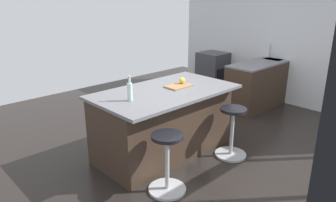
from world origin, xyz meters
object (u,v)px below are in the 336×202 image
(cutting_board, at_px, (178,86))
(oven_range, at_px, (213,71))
(stool_by_window, at_px, (232,134))
(water_bottle, at_px, (130,91))
(apple_yellow, at_px, (182,80))
(kitchen_island, at_px, (163,121))
(stool_middle, at_px, (167,165))

(cutting_board, bearing_deg, oven_range, -149.97)
(stool_by_window, height_order, water_bottle, water_bottle)
(apple_yellow, distance_m, water_bottle, 0.98)
(stool_by_window, bearing_deg, kitchen_island, -49.95)
(stool_middle, height_order, water_bottle, water_bottle)
(cutting_board, bearing_deg, water_bottle, 1.69)
(oven_range, relative_size, apple_yellow, 10.04)
(cutting_board, relative_size, apple_yellow, 4.14)
(water_bottle, bearing_deg, stool_by_window, 151.83)
(water_bottle, bearing_deg, oven_range, -155.85)
(stool_by_window, height_order, cutting_board, cutting_board)
(stool_by_window, xyz_separation_m, stool_middle, (1.24, 0.00, 0.00))
(stool_middle, xyz_separation_m, water_bottle, (-0.00, -0.66, 0.73))
(stool_by_window, bearing_deg, apple_yellow, -70.37)
(water_bottle, bearing_deg, kitchen_island, -172.99)
(kitchen_island, height_order, stool_middle, kitchen_island)
(oven_range, height_order, water_bottle, water_bottle)
(cutting_board, bearing_deg, kitchen_island, -11.46)
(oven_range, height_order, kitchen_island, kitchen_island)
(oven_range, bearing_deg, kitchen_island, 27.22)
(cutting_board, relative_size, water_bottle, 1.15)
(kitchen_island, distance_m, cutting_board, 0.54)
(cutting_board, xyz_separation_m, water_bottle, (0.86, 0.03, 0.11))
(oven_range, bearing_deg, water_bottle, 24.15)
(cutting_board, distance_m, water_bottle, 0.87)
(oven_range, distance_m, cutting_board, 3.26)
(oven_range, relative_size, cutting_board, 2.42)
(stool_by_window, bearing_deg, stool_middle, 0.00)
(cutting_board, bearing_deg, apple_yellow, -161.83)
(apple_yellow, xyz_separation_m, water_bottle, (0.97, 0.06, 0.06))
(stool_middle, relative_size, cutting_board, 1.98)
(cutting_board, height_order, water_bottle, water_bottle)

